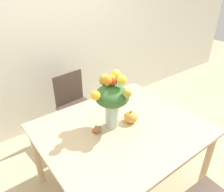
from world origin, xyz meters
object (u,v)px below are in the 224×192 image
pumpkin (131,117)px  turkey_figurine (97,129)px  flower_vase (112,97)px  dining_chair_near_window (76,106)px

pumpkin → turkey_figurine: (-0.33, 0.07, -0.02)m
turkey_figurine → flower_vase: bearing=-4.1°
turkey_figurine → dining_chair_near_window: size_ratio=0.12×
pumpkin → dining_chair_near_window: size_ratio=0.15×
pumpkin → dining_chair_near_window: dining_chair_near_window is taller
flower_vase → dining_chair_near_window: (0.09, 0.85, -0.55)m
dining_chair_near_window → turkey_figurine: bearing=-111.5°
flower_vase → dining_chair_near_window: flower_vase is taller
flower_vase → pumpkin: (0.17, -0.06, -0.24)m
turkey_figurine → pumpkin: bearing=-11.7°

